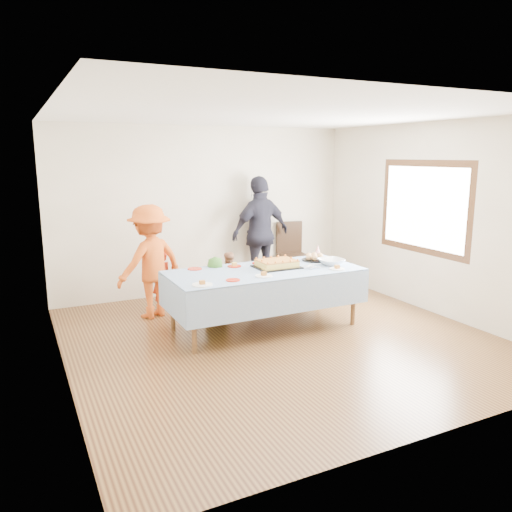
{
  "coord_description": "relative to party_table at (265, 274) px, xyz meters",
  "views": [
    {
      "loc": [
        -2.87,
        -5.17,
        2.24
      ],
      "look_at": [
        -0.17,
        0.3,
        1.0
      ],
      "focal_mm": 35.0,
      "sensor_mm": 36.0,
      "label": 1
    }
  ],
  "objects": [
    {
      "name": "toddler_right",
      "position": [
        0.02,
        1.27,
        -0.33
      ],
      "size": [
        0.46,
        0.41,
        0.79
      ],
      "primitive_type": "imported",
      "rotation": [
        0.0,
        0.0,
        3.48
      ],
      "color": "#AC7250",
      "rests_on": "ground"
    },
    {
      "name": "plate_red_far_d",
      "position": [
        0.54,
        0.38,
        0.06
      ],
      "size": [
        0.17,
        0.17,
        0.01
      ],
      "primitive_type": "cylinder",
      "color": "red",
      "rests_on": "party_table"
    },
    {
      "name": "plate_red_near",
      "position": [
        -0.59,
        -0.33,
        0.06
      ],
      "size": [
        0.17,
        0.17,
        0.01
      ],
      "primitive_type": "cylinder",
      "color": "red",
      "rests_on": "party_table"
    },
    {
      "name": "adult_right",
      "position": [
        0.84,
        1.78,
        0.23
      ],
      "size": [
        1.18,
        0.67,
        1.91
      ],
      "primitive_type": "imported",
      "rotation": [
        0.0,
        0.0,
        3.33
      ],
      "color": "#252532",
      "rests_on": "ground"
    },
    {
      "name": "party_hat",
      "position": [
        1.09,
        0.43,
        0.15
      ],
      "size": [
        0.11,
        0.11,
        0.18
      ],
      "primitive_type": "cone",
      "color": "white",
      "rests_on": "party_table"
    },
    {
      "name": "room_walls",
      "position": [
        0.04,
        -0.42,
        1.05
      ],
      "size": [
        5.04,
        5.04,
        2.72
      ],
      "color": "beige",
      "rests_on": "ground"
    },
    {
      "name": "party_table",
      "position": [
        0.0,
        0.0,
        0.0
      ],
      "size": [
        2.5,
        1.1,
        0.78
      ],
      "color": "#51341C",
      "rests_on": "ground"
    },
    {
      "name": "toddler_mid",
      "position": [
        -0.49,
        0.48,
        -0.27
      ],
      "size": [
        0.51,
        0.41,
        0.91
      ],
      "primitive_type": "imported",
      "rotation": [
        0.0,
        0.0,
        2.82
      ],
      "color": "#366C24",
      "rests_on": "ground"
    },
    {
      "name": "ground",
      "position": [
        -0.01,
        -0.42,
        -0.72
      ],
      "size": [
        5.0,
        5.0,
        0.0
      ],
      "primitive_type": "plane",
      "color": "#442413",
      "rests_on": "ground"
    },
    {
      "name": "plate_white_mid",
      "position": [
        -0.17,
        -0.3,
        0.06
      ],
      "size": [
        0.21,
        0.21,
        0.01
      ],
      "primitive_type": "cylinder",
      "color": "white",
      "rests_on": "party_table"
    },
    {
      "name": "rolls_tray",
      "position": [
        0.89,
        0.21,
        0.1
      ],
      "size": [
        0.35,
        0.35,
        0.1
      ],
      "color": "black",
      "rests_on": "party_table"
    },
    {
      "name": "fork_pile",
      "position": [
        0.58,
        -0.2,
        0.09
      ],
      "size": [
        0.24,
        0.18,
        0.07
      ],
      "primitive_type": null,
      "color": "white",
      "rests_on": "party_table"
    },
    {
      "name": "toddler_left",
      "position": [
        -1.01,
        1.32,
        -0.27
      ],
      "size": [
        0.38,
        0.31,
        0.9
      ],
      "primitive_type": "imported",
      "rotation": [
        0.0,
        0.0,
        3.47
      ],
      "color": "red",
      "rests_on": "ground"
    },
    {
      "name": "plate_white_left",
      "position": [
        -0.99,
        -0.37,
        0.06
      ],
      "size": [
        0.24,
        0.24,
        0.01
      ],
      "primitive_type": "cylinder",
      "color": "white",
      "rests_on": "party_table"
    },
    {
      "name": "plate_red_far_b",
      "position": [
        -0.27,
        0.35,
        0.06
      ],
      "size": [
        0.19,
        0.19,
        0.01
      ],
      "primitive_type": "cylinder",
      "color": "red",
      "rests_on": "party_table"
    },
    {
      "name": "punch_bowl",
      "position": [
        0.95,
        -0.12,
        0.1
      ],
      "size": [
        0.34,
        0.34,
        0.08
      ],
      "primitive_type": "imported",
      "color": "silver",
      "rests_on": "party_table"
    },
    {
      "name": "plate_white_right",
      "position": [
        0.86,
        -0.39,
        0.06
      ],
      "size": [
        0.2,
        0.2,
        0.01
      ],
      "primitive_type": "cylinder",
      "color": "white",
      "rests_on": "party_table"
    },
    {
      "name": "plate_red_far_c",
      "position": [
        0.11,
        0.38,
        0.06
      ],
      "size": [
        0.18,
        0.18,
        0.01
      ],
      "primitive_type": "cylinder",
      "color": "red",
      "rests_on": "party_table"
    },
    {
      "name": "birthday_cake",
      "position": [
        0.21,
        0.05,
        0.1
      ],
      "size": [
        0.57,
        0.44,
        0.1
      ],
      "color": "black",
      "rests_on": "party_table"
    },
    {
      "name": "plate_red_far_a",
      "position": [
        -0.8,
        0.44,
        0.06
      ],
      "size": [
        0.19,
        0.19,
        0.01
      ],
      "primitive_type": "cylinder",
      "color": "red",
      "rests_on": "party_table"
    },
    {
      "name": "adult_left",
      "position": [
        -1.21,
        1.12,
        0.06
      ],
      "size": [
        1.17,
        0.92,
        1.58
      ],
      "primitive_type": "imported",
      "rotation": [
        0.0,
        0.0,
        3.52
      ],
      "color": "#D6571A",
      "rests_on": "ground"
    },
    {
      "name": "dining_chair",
      "position": [
        1.49,
        1.87,
        -0.12
      ],
      "size": [
        0.54,
        0.54,
        1.09
      ],
      "rotation": [
        0.0,
        0.0,
        -0.16
      ],
      "color": "black",
      "rests_on": "ground"
    }
  ]
}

